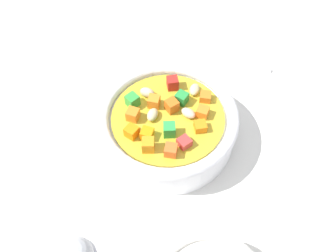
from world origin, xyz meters
The scene contains 3 objects.
ground_plane centered at (0.00, 0.00, -1.00)cm, with size 140.00×140.00×2.00cm, color silver.
soup_bowl_main centered at (0.00, 0.01, 2.87)cm, with size 17.61×17.61×6.15cm.
spoon centered at (14.84, -6.21, 0.41)cm, with size 8.47×19.25×0.87cm.
Camera 1 is at (-26.79, 1.64, 40.34)cm, focal length 38.74 mm.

